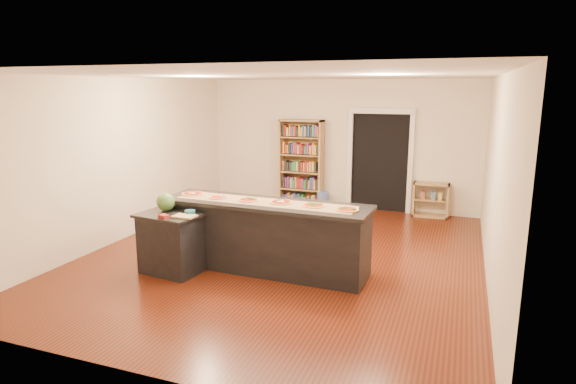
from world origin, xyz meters
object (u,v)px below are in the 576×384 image
(watermelon, at_px, (166,202))
(bookshelf, at_px, (301,163))
(waste_bin, at_px, (323,201))
(low_shelf, at_px, (431,200))
(side_counter, at_px, (171,243))
(kitchen_island, at_px, (265,236))

(watermelon, bearing_deg, bookshelf, 82.12)
(bookshelf, xyz_separation_m, waste_bin, (0.56, -0.16, -0.78))
(waste_bin, bearing_deg, low_shelf, 4.43)
(side_counter, relative_size, low_shelf, 1.24)
(side_counter, distance_m, waste_bin, 4.44)
(bookshelf, distance_m, waste_bin, 0.97)
(bookshelf, height_order, waste_bin, bookshelf)
(kitchen_island, bearing_deg, waste_bin, 94.67)
(kitchen_island, relative_size, side_counter, 3.49)
(kitchen_island, distance_m, bookshelf, 4.00)
(side_counter, bearing_deg, kitchen_island, 32.02)
(kitchen_island, relative_size, low_shelf, 4.31)
(waste_bin, xyz_separation_m, watermelon, (-1.16, -4.20, 0.81))
(kitchen_island, height_order, bookshelf, bookshelf)
(kitchen_island, bearing_deg, low_shelf, 63.86)
(low_shelf, relative_size, waste_bin, 1.84)
(low_shelf, bearing_deg, bookshelf, -179.61)
(waste_bin, bearing_deg, bookshelf, 164.38)
(low_shelf, height_order, watermelon, watermelon)
(side_counter, bearing_deg, bookshelf, 91.23)
(bookshelf, height_order, watermelon, bookshelf)
(waste_bin, bearing_deg, watermelon, -105.46)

